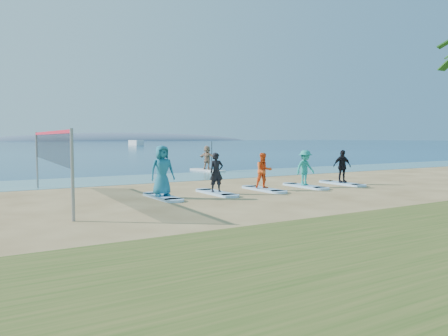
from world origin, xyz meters
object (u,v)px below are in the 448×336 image
boat_offshore_b (136,145)px  surfboard_0 (162,197)px  paddleboarder (207,158)px  surfboard_1 (216,193)px  volleyball_net (50,147)px  student_2 (264,171)px  student_4 (342,166)px  surfboard_4 (342,183)px  paddleboard (207,170)px  student_1 (216,172)px  student_0 (162,171)px  surfboard_2 (264,189)px  surfboard_3 (305,186)px  student_3 (305,168)px

boat_offshore_b → surfboard_0: (-36.82, -106.21, 0.04)m
paddleboarder → surfboard_1: size_ratio=0.72×
volleyball_net → paddleboarder: (11.38, 9.05, -0.99)m
student_2 → student_4: size_ratio=0.96×
surfboard_4 → paddleboard: bearing=98.4°
student_1 → student_4: size_ratio=0.99×
volleyball_net → surfboard_4: volleyball_net is taller
student_0 → surfboard_2: (4.65, 0.00, -0.98)m
surfboard_2 → surfboard_3: same height
boat_offshore_b → student_2: 110.98m
volleyball_net → student_3: bearing=-8.3°
boat_offshore_b → student_4: student_4 is taller
student_2 → student_3: (2.33, 0.00, 0.04)m
boat_offshore_b → student_3: size_ratio=3.91×
paddleboarder → student_0: bearing=122.5°
surfboard_1 → surfboard_3: (4.65, 0.00, 0.00)m
paddleboarder → boat_offshore_b: 99.94m
student_2 → surfboard_4: size_ratio=0.69×
surfboard_0 → student_2: student_2 is taller
volleyball_net → surfboard_3: 10.90m
paddleboarder → surfboard_3: 10.66m
student_0 → student_3: (6.98, 0.00, -0.14)m
volleyball_net → paddleboarder: volleyball_net is taller
volleyball_net → student_4: bearing=-6.8°
boat_offshore_b → paddleboard: bearing=-109.5°
surfboard_2 → student_2: bearing=0.0°
boat_offshore_b → student_1: (-34.49, -106.21, 0.87)m
paddleboard → student_0: size_ratio=1.60×
boat_offshore_b → surfboard_0: bearing=-111.7°
surfboard_1 → paddleboarder: bearing=63.0°
student_1 → paddleboarder: bearing=71.1°
paddleboard → surfboard_0: size_ratio=1.36×
paddleboard → student_2: student_2 is taller
surfboard_0 → volleyball_net: bearing=157.0°
student_1 → student_2: size_ratio=1.03×
boat_offshore_b → volleyball_net: bearing=-113.7°
student_0 → student_3: size_ratio=1.18×
surfboard_0 → surfboard_4: 9.30m
paddleboard → student_3: 10.66m
surfboard_0 → surfboard_4: size_ratio=1.00×
paddleboarder → surfboard_0: bearing=122.5°
student_0 → student_2: bearing=1.8°
volleyball_net → boat_offshore_b: size_ratio=1.46×
surfboard_3 → student_3: (0.00, 0.00, 0.84)m
student_2 → student_4: (4.65, 0.00, 0.03)m
student_2 → student_3: size_ratio=0.95×
volleyball_net → student_0: bearing=-23.0°
student_1 → surfboard_2: (2.33, 0.00, -0.83)m
surfboard_1 → surfboard_4: 6.98m
surfboard_1 → surfboard_3: same height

